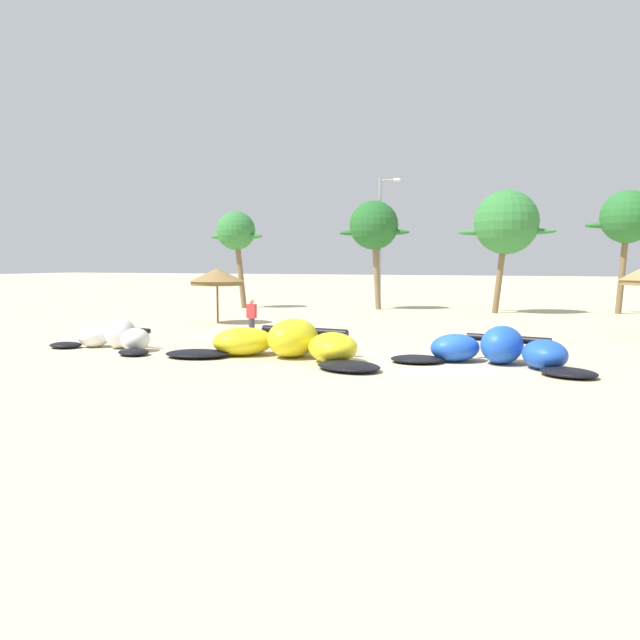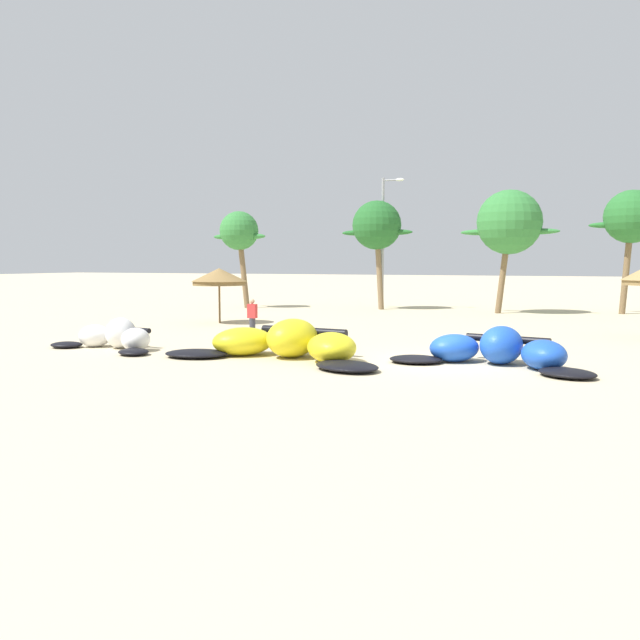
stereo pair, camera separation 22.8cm
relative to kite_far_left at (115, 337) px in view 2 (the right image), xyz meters
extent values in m
plane|color=beige|center=(11.19, 1.06, -0.42)|extent=(260.00, 260.00, 0.00)
ellipsoid|color=black|center=(-1.86, -0.38, -0.31)|extent=(1.29, 1.14, 0.22)
ellipsoid|color=white|center=(-1.05, 0.19, -0.01)|extent=(1.50, 1.50, 0.82)
ellipsoid|color=white|center=(0.05, 0.26, 0.13)|extent=(1.17, 1.31, 1.10)
ellipsoid|color=white|center=(1.05, -0.21, -0.01)|extent=(1.35, 1.45, 0.82)
ellipsoid|color=black|center=(1.58, -1.04, -0.31)|extent=(1.49, 1.42, 0.22)
cylinder|color=black|center=(0.13, 0.65, 0.22)|extent=(2.05, 0.57, 0.19)
cube|color=black|center=(0.03, 0.14, 0.13)|extent=(0.81, 0.55, 0.04)
ellipsoid|color=black|center=(3.81, -0.70, -0.30)|extent=(2.36, 1.94, 0.25)
ellipsoid|color=yellow|center=(4.99, 0.27, 0.04)|extent=(2.50, 2.54, 0.93)
ellipsoid|color=yellow|center=(6.68, 0.50, 0.21)|extent=(1.73, 2.23, 1.25)
ellipsoid|color=yellow|center=(8.28, -0.11, 0.04)|extent=(2.30, 2.53, 0.93)
ellipsoid|color=black|center=(9.20, -1.33, -0.30)|extent=(2.52, 2.27, 0.25)
cylinder|color=black|center=(6.77, 1.21, 0.35)|extent=(3.19, 0.66, 0.29)
cube|color=black|center=(6.66, 0.29, 0.21)|extent=(1.23, 0.88, 0.04)
ellipsoid|color=black|center=(10.71, 0.74, -0.31)|extent=(1.76, 1.44, 0.23)
ellipsoid|color=blue|center=(11.75, 1.45, 0.01)|extent=(2.02, 2.00, 0.86)
ellipsoid|color=blue|center=(13.16, 1.49, 0.16)|extent=(1.55, 1.84, 1.16)
ellipsoid|color=blue|center=(14.42, 0.87, 0.01)|extent=(1.76, 1.96, 0.86)
ellipsoid|color=black|center=(15.08, -0.20, -0.31)|extent=(2.02, 1.91, 0.23)
cylinder|color=black|center=(13.28, 2.04, 0.28)|extent=(2.61, 0.79, 0.24)
cube|color=black|center=(13.12, 1.34, 0.16)|extent=(1.05, 0.77, 0.04)
cylinder|color=brown|center=(-1.59, 10.01, 0.63)|extent=(0.10, 0.10, 2.11)
cone|color=olive|center=(-1.59, 10.01, 2.02)|extent=(2.78, 2.78, 0.66)
cylinder|color=brown|center=(-1.59, 10.01, 1.59)|extent=(2.64, 2.64, 0.20)
cylinder|color=#383842|center=(3.15, 4.47, 0.00)|extent=(0.24, 0.24, 0.85)
cube|color=red|center=(3.15, 4.47, 0.71)|extent=(0.36, 0.22, 0.56)
sphere|color=tan|center=(3.15, 4.47, 1.10)|extent=(0.20, 0.20, 0.20)
cylinder|color=brown|center=(-5.74, 20.25, 2.16)|extent=(0.91, 0.36, 5.17)
sphere|color=#337A38|center=(-6.02, 20.25, 4.74)|extent=(2.59, 2.59, 2.59)
ellipsoid|color=#337A38|center=(-7.05, 20.25, 4.35)|extent=(1.81, 0.50, 0.36)
ellipsoid|color=#337A38|center=(-4.98, 20.25, 4.35)|extent=(1.81, 0.50, 0.36)
cylinder|color=#7F6647|center=(3.10, 22.33, 2.30)|extent=(0.71, 0.36, 5.46)
sphere|color=#236028|center=(2.92, 22.33, 5.03)|extent=(3.16, 3.16, 3.16)
ellipsoid|color=#236028|center=(1.66, 22.33, 4.55)|extent=(2.21, 0.50, 0.36)
ellipsoid|color=#236028|center=(4.19, 22.33, 4.55)|extent=(2.21, 0.50, 0.36)
cylinder|color=brown|center=(10.99, 21.82, 2.29)|extent=(0.90, 0.36, 5.44)
sphere|color=#337A38|center=(11.26, 21.82, 5.01)|extent=(3.82, 3.82, 3.82)
ellipsoid|color=#337A38|center=(9.73, 21.82, 4.44)|extent=(2.67, 0.50, 0.36)
ellipsoid|color=#337A38|center=(12.78, 21.82, 4.44)|extent=(2.67, 0.50, 0.36)
cylinder|color=brown|center=(17.79, 23.98, 2.44)|extent=(0.67, 0.36, 5.74)
sphere|color=#286B2D|center=(17.95, 23.98, 5.30)|extent=(3.12, 3.12, 3.12)
ellipsoid|color=#286B2D|center=(16.70, 23.98, 4.84)|extent=(2.18, 0.50, 0.36)
cylinder|color=gray|center=(3.30, 22.41, 3.80)|extent=(0.18, 0.18, 8.44)
cylinder|color=gray|center=(3.85, 22.41, 7.87)|extent=(1.10, 0.10, 0.10)
ellipsoid|color=silver|center=(4.40, 22.41, 7.87)|extent=(0.56, 0.24, 0.20)
camera|label=1|loc=(15.15, -19.00, 2.67)|focal=37.00mm
camera|label=2|loc=(15.36, -18.91, 2.67)|focal=37.00mm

